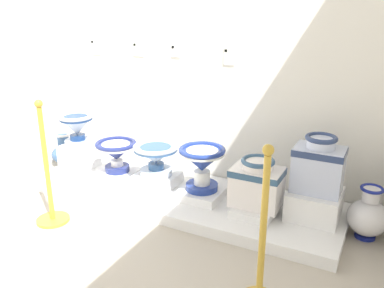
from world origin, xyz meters
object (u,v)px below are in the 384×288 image
at_px(plinth_block_squat_floral, 255,209).
at_px(antique_toilet_squat_floral, 257,182).
at_px(antique_toilet_slender_white, 319,164).
at_px(info_placard_third, 176,51).
at_px(antique_toilet_central_ornate, 116,151).
at_px(info_placard_fourth, 229,56).
at_px(antique_toilet_broad_patterned, 202,161).
at_px(plinth_block_central_ornate, 118,174).
at_px(plinth_block_slender_white, 314,204).
at_px(plinth_block_pale_glazed, 157,179).
at_px(plinth_block_broad_patterned, 202,193).
at_px(stanchion_post_near_right, 262,253).
at_px(info_placard_first, 96,47).
at_px(antique_toilet_pale_glazed, 156,155).
at_px(decorative_vase_companion, 368,216).
at_px(info_placard_second, 138,49).
at_px(decorative_vase_corner, 65,153).
at_px(stanchion_post_near_left, 49,188).
at_px(plinth_block_tall_cobalt, 79,156).
at_px(antique_toilet_tall_cobalt, 77,126).

height_order(plinth_block_squat_floral, antique_toilet_squat_floral, antique_toilet_squat_floral).
relative_size(antique_toilet_slender_white, info_placard_third, 3.97).
bearing_deg(antique_toilet_central_ornate, info_placard_fourth, 25.11).
xyz_separation_m(antique_toilet_broad_patterned, antique_toilet_slender_white, (0.94, 0.09, 0.11)).
xyz_separation_m(antique_toilet_squat_floral, info_placard_third, (-1.02, 0.54, 0.92)).
relative_size(plinth_block_central_ornate, plinth_block_slender_white, 0.94).
relative_size(plinth_block_central_ornate, plinth_block_pale_glazed, 0.98).
bearing_deg(plinth_block_broad_patterned, stanchion_post_near_right, -48.21).
height_order(info_placard_first, info_placard_third, info_placard_first).
distance_m(antique_toilet_pale_glazed, decorative_vase_companion, 1.83).
relative_size(plinth_block_slender_white, antique_toilet_slender_white, 0.87).
height_order(antique_toilet_slender_white, info_placard_fourth, info_placard_fourth).
bearing_deg(plinth_block_pale_glazed, plinth_block_broad_patterned, -5.04).
bearing_deg(plinth_block_squat_floral, antique_toilet_broad_patterned, 174.09).
bearing_deg(info_placard_second, antique_toilet_pale_glazed, -44.54).
bearing_deg(decorative_vase_corner, info_placard_second, 18.26).
bearing_deg(plinth_block_slender_white, decorative_vase_companion, 5.25).
distance_m(antique_toilet_central_ornate, decorative_vase_corner, 0.89).
height_order(antique_toilet_central_ornate, plinth_block_pale_glazed, antique_toilet_central_ornate).
bearing_deg(plinth_block_central_ornate, plinth_block_squat_floral, -3.47).
bearing_deg(info_placard_first, plinth_block_slender_white, -9.24).
xyz_separation_m(plinth_block_pale_glazed, info_placard_second, (-0.45, 0.44, 1.13)).
xyz_separation_m(antique_toilet_pale_glazed, decorative_vase_companion, (1.82, 0.09, -0.21)).
height_order(decorative_vase_corner, stanchion_post_near_right, stanchion_post_near_right).
distance_m(plinth_block_squat_floral, stanchion_post_near_left, 1.67).
xyz_separation_m(plinth_block_tall_cobalt, plinth_block_squat_floral, (1.95, -0.12, -0.08)).
bearing_deg(plinth_block_squat_floral, antique_toilet_tall_cobalt, 176.55).
xyz_separation_m(antique_toilet_tall_cobalt, info_placard_second, (0.50, 0.42, 0.75)).
bearing_deg(plinth_block_pale_glazed, antique_toilet_central_ornate, -178.93).
relative_size(antique_toilet_slender_white, stanchion_post_near_left, 0.44).
xyz_separation_m(plinth_block_broad_patterned, stanchion_post_near_right, (0.83, -0.93, 0.20)).
relative_size(antique_toilet_broad_patterned, decorative_vase_companion, 0.95).
height_order(plinth_block_tall_cobalt, plinth_block_central_ornate, plinth_block_tall_cobalt).
bearing_deg(plinth_block_squat_floral, plinth_block_broad_patterned, 174.09).
relative_size(antique_toilet_squat_floral, decorative_vase_corner, 1.08).
relative_size(plinth_block_central_ornate, plinth_block_broad_patterned, 0.98).
bearing_deg(antique_toilet_pale_glazed, info_placard_second, 135.46).
distance_m(plinth_block_tall_cobalt, antique_toilet_pale_glazed, 0.97).
height_order(plinth_block_pale_glazed, plinth_block_slender_white, plinth_block_slender_white).
relative_size(plinth_block_central_ornate, decorative_vase_companion, 0.89).
relative_size(plinth_block_squat_floral, antique_toilet_squat_floral, 0.98).
height_order(antique_toilet_central_ornate, antique_toilet_squat_floral, antique_toilet_squat_floral).
relative_size(antique_toilet_pale_glazed, info_placard_third, 3.65).
relative_size(plinth_block_central_ornate, plinth_block_squat_floral, 0.95).
height_order(plinth_block_broad_patterned, antique_toilet_broad_patterned, antique_toilet_broad_patterned).
bearing_deg(plinth_block_broad_patterned, info_placard_first, 161.77).
distance_m(antique_toilet_central_ornate, stanchion_post_near_right, 2.01).
relative_size(decorative_vase_companion, stanchion_post_near_left, 0.41).
bearing_deg(info_placard_first, info_placard_second, -0.00).
bearing_deg(antique_toilet_squat_floral, stanchion_post_near_right, -69.77).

